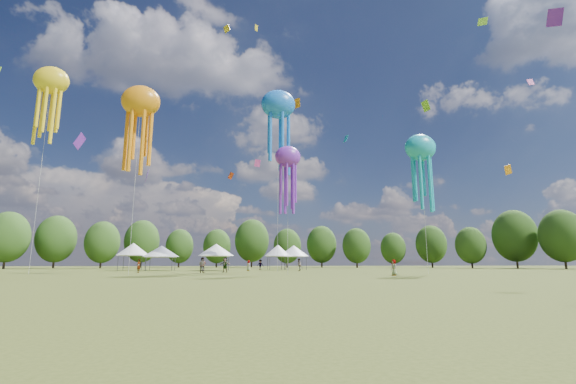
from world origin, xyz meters
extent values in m
plane|color=#384416|center=(0.00, 0.00, 0.00)|extent=(300.00, 300.00, 0.00)
imported|color=gray|center=(-5.61, 37.62, 0.92)|extent=(1.13, 1.08, 1.84)
imported|color=gray|center=(0.82, 50.48, 0.81)|extent=(0.72, 0.91, 1.63)
imported|color=gray|center=(8.12, 47.22, 0.93)|extent=(0.84, 1.01, 1.86)
imported|color=gray|center=(3.30, 57.15, 0.89)|extent=(1.20, 0.75, 1.78)
imported|color=gray|center=(-6.06, 49.57, 0.88)|extent=(1.10, 0.61, 1.77)
imported|color=gray|center=(-2.86, 41.18, 0.96)|extent=(1.81, 1.44, 1.93)
imported|color=gray|center=(-13.39, 40.10, 0.84)|extent=(0.51, 0.67, 1.68)
imported|color=gray|center=(13.31, 25.43, 0.76)|extent=(0.60, 0.81, 1.53)
cylinder|color=#47474C|center=(-19.38, 54.60, 1.16)|extent=(0.08, 0.08, 2.33)
cylinder|color=#47474C|center=(-19.38, 58.16, 1.16)|extent=(0.08, 0.08, 2.33)
cylinder|color=#47474C|center=(-15.82, 54.60, 1.16)|extent=(0.08, 0.08, 2.33)
cylinder|color=#47474C|center=(-15.82, 58.16, 1.16)|extent=(0.08, 0.08, 2.33)
cube|color=silver|center=(-17.60, 56.38, 2.38)|extent=(3.96, 3.96, 0.10)
cone|color=silver|center=(-17.60, 56.38, 3.43)|extent=(5.15, 5.15, 2.00)
cylinder|color=#47474C|center=(-14.98, 53.22, 1.04)|extent=(0.08, 0.08, 2.09)
cylinder|color=#47474C|center=(-14.98, 57.22, 1.04)|extent=(0.08, 0.08, 2.09)
cylinder|color=#47474C|center=(-10.99, 53.22, 1.04)|extent=(0.08, 0.08, 2.09)
cylinder|color=#47474C|center=(-10.99, 57.22, 1.04)|extent=(0.08, 0.08, 2.09)
cube|color=silver|center=(-12.98, 55.22, 2.14)|extent=(4.40, 4.40, 0.10)
cone|color=silver|center=(-12.98, 55.22, 3.08)|extent=(5.72, 5.72, 1.79)
cylinder|color=#47474C|center=(-6.27, 51.61, 1.12)|extent=(0.08, 0.08, 2.24)
cylinder|color=#47474C|center=(-6.27, 55.67, 1.12)|extent=(0.08, 0.08, 2.24)
cylinder|color=#47474C|center=(-2.22, 51.61, 1.12)|extent=(0.08, 0.08, 2.24)
cylinder|color=#47474C|center=(-2.22, 55.67, 1.12)|extent=(0.08, 0.08, 2.24)
cube|color=silver|center=(-4.25, 53.64, 2.29)|extent=(4.45, 4.45, 0.10)
cone|color=silver|center=(-4.25, 53.64, 3.30)|extent=(5.79, 5.79, 1.92)
cylinder|color=#47474C|center=(4.69, 55.07, 1.14)|extent=(0.08, 0.08, 2.27)
cylinder|color=#47474C|center=(4.69, 58.20, 1.14)|extent=(0.08, 0.08, 2.27)
cylinder|color=#47474C|center=(7.82, 55.07, 1.14)|extent=(0.08, 0.08, 2.27)
cylinder|color=#47474C|center=(7.82, 58.20, 1.14)|extent=(0.08, 0.08, 2.27)
cube|color=silver|center=(6.25, 56.64, 2.32)|extent=(3.53, 3.53, 0.10)
cone|color=silver|center=(6.25, 56.64, 3.34)|extent=(4.59, 4.59, 1.95)
cylinder|color=#47474C|center=(7.40, 56.17, 1.13)|extent=(0.08, 0.08, 2.26)
cylinder|color=#47474C|center=(7.40, 60.00, 1.13)|extent=(0.08, 0.08, 2.26)
cylinder|color=#47474C|center=(11.23, 56.17, 1.13)|extent=(0.08, 0.08, 2.26)
cylinder|color=#47474C|center=(11.23, 60.00, 1.13)|extent=(0.08, 0.08, 2.26)
cube|color=silver|center=(9.32, 58.09, 2.31)|extent=(4.23, 4.23, 0.10)
cone|color=silver|center=(9.32, 58.09, 3.33)|extent=(5.50, 5.50, 1.94)
ellipsoid|color=orange|center=(-12.53, 31.15, 18.57)|extent=(4.10, 2.87, 3.48)
cylinder|color=beige|center=(-12.53, 31.15, 9.29)|extent=(0.03, 0.03, 18.57)
ellipsoid|color=blue|center=(4.42, 43.87, 24.76)|extent=(5.18, 3.62, 4.40)
cylinder|color=beige|center=(4.42, 43.87, 12.38)|extent=(0.03, 0.03, 24.76)
ellipsoid|color=#16A4C0|center=(18.99, 29.24, 14.34)|extent=(3.66, 2.56, 3.11)
cylinder|color=beige|center=(18.99, 29.24, 7.17)|extent=(0.03, 0.03, 14.34)
ellipsoid|color=yellow|center=(-23.80, 35.93, 22.44)|extent=(3.90, 2.73, 3.31)
cylinder|color=beige|center=(-23.80, 35.93, 11.22)|extent=(0.03, 0.03, 22.44)
ellipsoid|color=purple|center=(3.46, 29.39, 12.57)|extent=(2.80, 1.96, 2.38)
cylinder|color=beige|center=(3.46, 29.39, 6.28)|extent=(0.03, 0.03, 12.57)
cube|color=yellow|center=(-3.55, 35.07, 30.83)|extent=(0.94, 0.74, 1.29)
cube|color=#83D623|center=(8.17, 58.22, 22.27)|extent=(0.79, 1.62, 1.95)
cube|color=blue|center=(29.40, 62.87, 31.74)|extent=(0.27, 0.82, 0.90)
cube|color=#FD4AB2|center=(1.86, 49.01, 16.83)|extent=(1.04, 0.34, 1.28)
cube|color=purple|center=(22.36, 13.16, 20.47)|extent=(0.87, 1.13, 1.54)
cube|color=yellow|center=(1.27, 48.52, 40.17)|extent=(0.51, 0.84, 1.10)
cube|color=#83D623|center=(24.09, 23.46, 27.18)|extent=(1.15, 0.92, 1.27)
cube|color=purple|center=(-17.27, 61.66, 16.88)|extent=(0.76, 2.18, 2.46)
cube|color=orange|center=(9.52, 55.40, 30.19)|extent=(1.01, 1.11, 1.85)
cube|color=#83D623|center=(30.50, 47.28, 27.76)|extent=(1.06, 1.49, 1.79)
cube|color=#16A4C0|center=(21.78, 64.58, 27.04)|extent=(0.93, 1.38, 1.55)
cube|color=#FD4AB2|center=(32.62, 27.13, 22.56)|extent=(0.68, 0.44, 0.90)
cube|color=purple|center=(-25.03, 49.90, 19.32)|extent=(1.02, 2.20, 2.55)
cube|color=red|center=(-2.29, 48.49, 14.51)|extent=(1.02, 0.86, 1.08)
cube|color=orange|center=(35.39, 35.60, 13.88)|extent=(1.35, 0.42, 1.50)
cylinder|color=#38281C|center=(-47.17, 78.19, 1.68)|extent=(0.44, 0.44, 3.36)
ellipsoid|color=#294818|center=(-47.17, 78.19, 6.51)|extent=(8.40, 8.40, 10.51)
cylinder|color=#38281C|center=(-40.68, 85.49, 1.71)|extent=(0.44, 0.44, 3.41)
ellipsoid|color=#294818|center=(-40.68, 85.49, 6.61)|extent=(8.53, 8.53, 10.66)
cylinder|color=#38281C|center=(-30.60, 85.02, 1.53)|extent=(0.44, 0.44, 3.07)
ellipsoid|color=#294818|center=(-30.60, 85.02, 5.94)|extent=(7.66, 7.66, 9.58)
cylinder|color=#38281C|center=(-23.51, 93.33, 1.72)|extent=(0.44, 0.44, 3.43)
ellipsoid|color=#294818|center=(-23.51, 93.33, 6.65)|extent=(8.58, 8.58, 10.73)
cylinder|color=#38281C|center=(-14.76, 98.96, 1.47)|extent=(0.44, 0.44, 2.95)
ellipsoid|color=#294818|center=(-14.76, 98.96, 5.71)|extent=(7.37, 7.37, 9.21)
cylinder|color=#38281C|center=(-4.70, 95.06, 1.45)|extent=(0.44, 0.44, 2.89)
ellipsoid|color=#294818|center=(-4.70, 95.06, 5.61)|extent=(7.23, 7.23, 9.04)
cylinder|color=#38281C|center=(4.91, 99.49, 1.92)|extent=(0.44, 0.44, 3.84)
ellipsoid|color=#294818|center=(4.91, 99.49, 7.44)|extent=(9.60, 9.60, 11.99)
cylinder|color=#38281C|center=(13.19, 88.44, 1.42)|extent=(0.44, 0.44, 2.84)
ellipsoid|color=#294818|center=(13.19, 88.44, 5.51)|extent=(7.11, 7.11, 8.89)
cylinder|color=#38281C|center=(22.93, 91.04, 1.58)|extent=(0.44, 0.44, 3.16)
ellipsoid|color=#294818|center=(22.93, 91.04, 6.13)|extent=(7.91, 7.91, 9.88)
cylinder|color=#38281C|center=(30.69, 85.29, 1.44)|extent=(0.44, 0.44, 2.88)
ellipsoid|color=#294818|center=(30.69, 85.29, 5.59)|extent=(7.21, 7.21, 9.01)
cylinder|color=#38281C|center=(41.52, 87.24, 1.31)|extent=(0.44, 0.44, 2.63)
ellipsoid|color=#294818|center=(41.52, 87.24, 5.09)|extent=(6.57, 6.57, 8.22)
cylinder|color=#38281C|center=(50.52, 83.73, 1.56)|extent=(0.44, 0.44, 3.13)
ellipsoid|color=#294818|center=(50.52, 83.73, 6.06)|extent=(7.81, 7.81, 9.77)
cylinder|color=#38281C|center=(53.64, 71.81, 1.36)|extent=(0.44, 0.44, 2.72)
ellipsoid|color=#294818|center=(53.64, 71.81, 5.27)|extent=(6.80, 6.80, 8.50)
cylinder|color=#38281C|center=(62.96, 68.92, 1.90)|extent=(0.44, 0.44, 3.81)
ellipsoid|color=#294818|center=(62.96, 68.92, 7.38)|extent=(9.52, 9.52, 11.90)
cylinder|color=#38281C|center=(66.57, 59.80, 1.76)|extent=(0.44, 0.44, 3.51)
ellipsoid|color=#294818|center=(66.57, 59.80, 6.80)|extent=(8.78, 8.78, 10.97)
camera|label=1|loc=(-3.26, -10.89, 1.20)|focal=24.25mm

